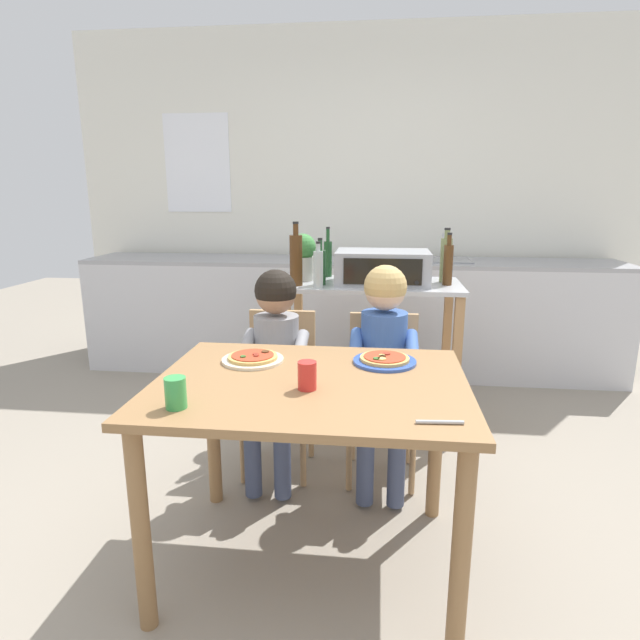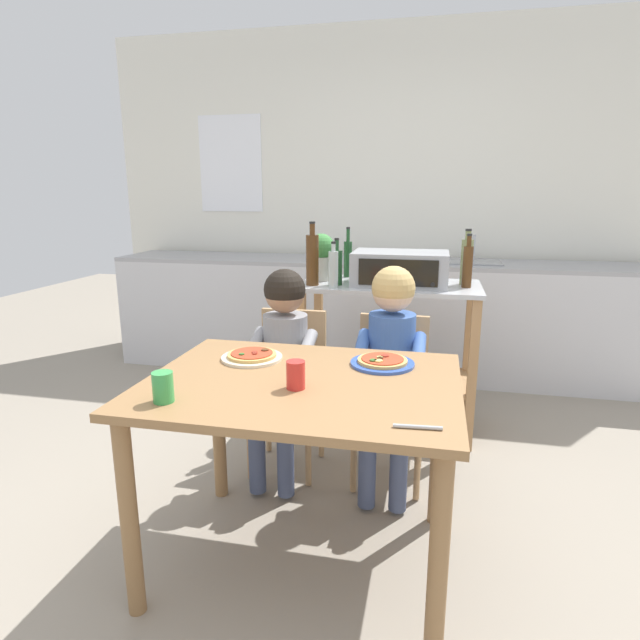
{
  "view_description": "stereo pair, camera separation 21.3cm",
  "coord_description": "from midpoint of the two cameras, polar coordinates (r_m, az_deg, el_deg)",
  "views": [
    {
      "loc": [
        0.23,
        -1.76,
        1.41
      ],
      "look_at": [
        0.0,
        0.3,
        0.91
      ],
      "focal_mm": 29.39,
      "sensor_mm": 36.0,
      "label": 1
    },
    {
      "loc": [
        0.44,
        -1.73,
        1.41
      ],
      "look_at": [
        0.0,
        0.3,
        0.91
      ],
      "focal_mm": 29.39,
      "sensor_mm": 36.0,
      "label": 2
    }
  ],
  "objects": [
    {
      "name": "serving_spoon",
      "position": [
        1.57,
        9.08,
        -11.01
      ],
      "size": [
        0.14,
        0.02,
        0.01
      ],
      "primitive_type": "cylinder",
      "rotation": [
        0.0,
        1.57,
        0.07
      ],
      "color": "#B7BABF",
      "rests_on": "dining_table"
    },
    {
      "name": "dining_chair_right",
      "position": [
        2.64,
        4.51,
        -6.97
      ],
      "size": [
        0.36,
        0.36,
        0.81
      ],
      "color": "tan",
      "rests_on": "ground"
    },
    {
      "name": "child_in_grey_shirt",
      "position": [
        2.54,
        -7.38,
        -3.08
      ],
      "size": [
        0.32,
        0.42,
        1.04
      ],
      "color": "#424C6B",
      "rests_on": "ground"
    },
    {
      "name": "kitchen_island_cart",
      "position": [
        3.17,
        3.68,
        -1.28
      ],
      "size": [
        1.04,
        0.54,
        0.89
      ],
      "color": "#B7BABF",
      "rests_on": "ground"
    },
    {
      "name": "potted_herb_plant",
      "position": [
        3.17,
        -3.82,
        7.03
      ],
      "size": [
        0.16,
        0.16,
        0.28
      ],
      "color": "beige",
      "rests_on": "kitchen_island_cart"
    },
    {
      "name": "dining_table",
      "position": [
        1.94,
        -4.22,
        -9.8
      ],
      "size": [
        1.12,
        0.86,
        0.76
      ],
      "color": "olive",
      "rests_on": "ground"
    },
    {
      "name": "bottle_clear_vinegar",
      "position": [
        3.17,
        11.68,
        6.52
      ],
      "size": [
        0.07,
        0.07,
        0.32
      ],
      "color": "olive",
      "rests_on": "kitchen_island_cart"
    },
    {
      "name": "toaster_oven",
      "position": [
        3.07,
        4.85,
        5.73
      ],
      "size": [
        0.54,
        0.36,
        0.19
      ],
      "color": "#999BA0",
      "rests_on": "kitchen_island_cart"
    },
    {
      "name": "drinking_cup_green",
      "position": [
        1.73,
        -18.92,
        -7.58
      ],
      "size": [
        0.07,
        0.07,
        0.1
      ],
      "primitive_type": "cylinder",
      "color": "green",
      "rests_on": "dining_table"
    },
    {
      "name": "back_wall_tiled",
      "position": [
        4.52,
        2.18,
        12.94
      ],
      "size": [
        4.65,
        0.13,
        2.7
      ],
      "color": "white",
      "rests_on": "ground"
    },
    {
      "name": "kitchen_counter",
      "position": [
        4.22,
        1.72,
        0.53
      ],
      "size": [
        4.18,
        0.6,
        1.1
      ],
      "color": "silver",
      "rests_on": "ground"
    },
    {
      "name": "ground_plane",
      "position": [
        3.18,
        -0.34,
        -12.68
      ],
      "size": [
        10.81,
        10.81,
        0.0
      ],
      "primitive_type": "plane",
      "color": "gray"
    },
    {
      "name": "pizza_plate_cream",
      "position": [
        2.12,
        -10.21,
        -4.17
      ],
      "size": [
        0.25,
        0.25,
        0.03
      ],
      "color": "beige",
      "rests_on": "dining_table"
    },
    {
      "name": "drinking_cup_red",
      "position": [
        1.8,
        -4.98,
        -6.09
      ],
      "size": [
        0.07,
        0.07,
        0.1
      ],
      "primitive_type": "cylinder",
      "color": "red",
      "rests_on": "dining_table"
    },
    {
      "name": "dining_chair_left",
      "position": [
        2.72,
        -6.67,
        -6.44
      ],
      "size": [
        0.36,
        0.36,
        0.81
      ],
      "color": "tan",
      "rests_on": "ground"
    },
    {
      "name": "bottle_dark_olive_oil",
      "position": [
        3.0,
        -4.68,
        6.62
      ],
      "size": [
        0.07,
        0.07,
        0.36
      ],
      "color": "#4C2D14",
      "rests_on": "kitchen_island_cart"
    },
    {
      "name": "bottle_brown_beer",
      "position": [
        3.02,
        -2.02,
        5.83
      ],
      "size": [
        0.07,
        0.07,
        0.27
      ],
      "color": "#1E4723",
      "rests_on": "kitchen_island_cart"
    },
    {
      "name": "bottle_slim_sauce",
      "position": [
        3.07,
        11.85,
        6.03
      ],
      "size": [
        0.05,
        0.05,
        0.3
      ],
      "color": "#4C2D14",
      "rests_on": "kitchen_island_cart"
    },
    {
      "name": "pizza_plate_blue_rimmed",
      "position": [
        2.07,
        4.14,
        -4.41
      ],
      "size": [
        0.25,
        0.25,
        0.03
      ],
      "color": "#3356B7",
      "rests_on": "dining_table"
    },
    {
      "name": "child_in_blue_striped_shirt",
      "position": [
        2.46,
        4.5,
        -3.22
      ],
      "size": [
        0.32,
        0.42,
        1.07
      ],
      "color": "#424C6B",
      "rests_on": "ground"
    },
    {
      "name": "bottle_tall_green_wine",
      "position": [
        2.91,
        -2.3,
        5.59
      ],
      "size": [
        0.05,
        0.05,
        0.26
      ],
      "color": "#ADB7B2",
      "rests_on": "kitchen_island_cart"
    },
    {
      "name": "bottle_squat_spirits",
      "position": [
        3.32,
        -0.99,
        6.82
      ],
      "size": [
        0.05,
        0.05,
        0.31
      ],
      "color": "#1E4723",
      "rests_on": "kitchen_island_cart"
    }
  ]
}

